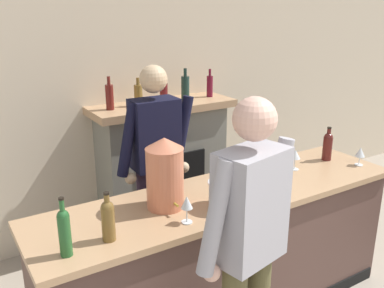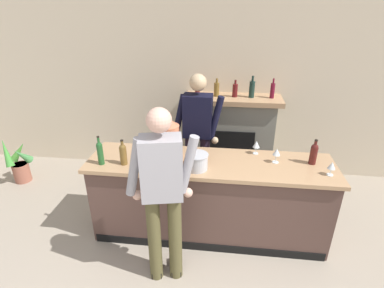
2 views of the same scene
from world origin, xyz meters
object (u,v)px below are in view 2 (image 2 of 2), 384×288
Objects in this scene: fireplace_stone at (231,137)px; potted_plant_corner at (19,164)px; wine_bottle_merlot_tall at (100,152)px; wine_glass_near_bucket at (256,145)px; wine_bottle_cabernet_heavy at (123,153)px; wine_bottle_rose_blush at (314,153)px; person_customer at (163,193)px; person_bartender at (197,135)px; wine_glass_mid_counter at (277,153)px; copper_dispenser at (169,139)px; wine_glass_front_left at (165,159)px; wine_glass_by_dispenser at (332,166)px; ice_bucket_steel at (197,161)px.

fireplace_stone is 3.30m from potted_plant_corner.
wine_bottle_merlot_tall is 1.73m from wine_glass_near_bucket.
wine_bottle_rose_blush is (2.01, 0.25, -0.00)m from wine_bottle_cabernet_heavy.
person_customer is 1.01× the size of person_bartender.
wine_glass_mid_counter is at bearing -11.39° from potted_plant_corner.
potted_plant_corner is 2.43m from wine_bottle_cabernet_heavy.
copper_dispenser is 1.42× the size of wine_bottle_merlot_tall.
copper_dispenser is 2.73× the size of wine_glass_front_left.
wine_bottle_cabernet_heavy is (-0.54, 0.54, 0.10)m from person_customer.
wine_bottle_merlot_tall reaches higher than wine_glass_by_dispenser.
fireplace_stone is at bearing 109.59° from wine_glass_mid_counter.
potted_plant_corner is 3.86m from wine_glass_mid_counter.
wine_glass_near_bucket is (1.43, 0.42, -0.02)m from wine_bottle_cabernet_heavy.
wine_glass_front_left is at bearing 98.44° from person_customer.
wine_bottle_merlot_tall is at bearing -173.94° from wine_bottle_cabernet_heavy.
fireplace_stone is 2.20m from person_customer.
potted_plant_corner is 0.41× the size of person_customer.
ice_bucket_steel reaches higher than potted_plant_corner.
wine_glass_front_left is at bearing -171.56° from ice_bucket_steel.
copper_dispenser reaches higher than wine_glass_near_bucket.
wine_bottle_merlot_tall reaches higher than ice_bucket_steel.
wine_bottle_rose_blush is 1.79× the size of wine_glass_near_bucket.
wine_bottle_merlot_tall is 1.15× the size of wine_bottle_rose_blush.
ice_bucket_steel is at bearing -0.61° from wine_bottle_cabernet_heavy.
wine_glass_by_dispenser is at bearing 2.78° from wine_glass_front_left.
wine_glass_front_left reaches higher than wine_glass_by_dispenser.
wine_bottle_rose_blush is (0.86, -1.29, 0.43)m from fireplace_stone.
wine_glass_front_left is (-0.96, -0.48, 0.01)m from wine_glass_near_bucket.
person_customer reaches higher than wine_glass_mid_counter.
fireplace_stone is 1.64m from ice_bucket_steel.
person_bartender is 10.57× the size of wine_glass_front_left.
person_bartender reaches higher than wine_glass_near_bucket.
copper_dispenser is 1.69m from wine_glass_by_dispenser.
fireplace_stone is at bearing 122.82° from wine_glass_by_dispenser.
wine_glass_near_bucket reaches higher than wine_glass_by_dispenser.
wine_glass_near_bucket is at bearing 13.10° from copper_dispenser.
person_bartender is 0.82m from wine_glass_near_bucket.
fireplace_stone is 3.52× the size of copper_dispenser.
wine_glass_mid_counter is at bearing 13.87° from wine_glass_front_left.
wine_glass_mid_counter is (-0.39, -0.02, -0.01)m from wine_bottle_rose_blush.
wine_glass_front_left is (0.71, -0.03, -0.02)m from wine_bottle_merlot_tall.
wine_glass_mid_counter is (1.87, 0.26, -0.02)m from wine_bottle_merlot_tall.
person_customer is 1.68m from wine_bottle_rose_blush.
person_customer is 11.11× the size of wine_glass_mid_counter.
wine_glass_near_bucket is at bearing 150.99° from wine_glass_by_dispenser.
wine_glass_by_dispenser is (0.98, -1.52, 0.41)m from fireplace_stone.
potted_plant_corner is 4.39m from wine_glass_by_dispenser.
wine_glass_front_left is (0.01, -0.25, -0.11)m from copper_dispenser.
wine_bottle_rose_blush is at bearing 3.11° from wine_glass_mid_counter.
person_bartender is (0.18, 1.35, -0.01)m from person_customer.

